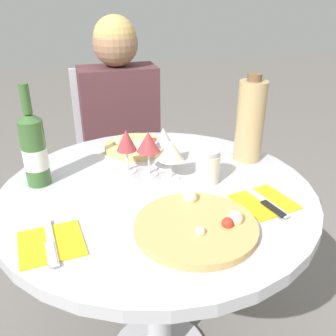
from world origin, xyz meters
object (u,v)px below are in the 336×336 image
(wine_bottle, at_px, (34,149))
(tall_carafe, at_px, (250,121))
(chair_behind_diner, at_px, (120,161))
(pizza_large, at_px, (197,225))
(dining_table, at_px, (157,222))
(seated_diner, at_px, (124,152))

(wine_bottle, height_order, tall_carafe, wine_bottle)
(chair_behind_diner, relative_size, pizza_large, 2.95)
(dining_table, bearing_deg, seated_diner, 88.52)
(seated_diner, bearing_deg, tall_carafe, 119.13)
(seated_diner, relative_size, pizza_large, 3.80)
(chair_behind_diner, height_order, pizza_large, chair_behind_diner)
(seated_diner, bearing_deg, pizza_large, 91.57)
(wine_bottle, relative_size, tall_carafe, 1.04)
(chair_behind_diner, bearing_deg, pizza_large, 91.37)
(chair_behind_diner, bearing_deg, wine_bottle, 64.08)
(chair_behind_diner, xyz_separation_m, wine_bottle, (-0.36, -0.75, 0.42))
(dining_table, xyz_separation_m, seated_diner, (0.02, 0.74, -0.07))
(chair_behind_diner, distance_m, tall_carafe, 0.95)
(dining_table, relative_size, seated_diner, 0.80)
(chair_behind_diner, xyz_separation_m, seated_diner, (0.00, -0.14, 0.11))
(wine_bottle, xyz_separation_m, tall_carafe, (0.71, -0.01, 0.03))
(chair_behind_diner, distance_m, pizza_large, 1.16)
(seated_diner, distance_m, tall_carafe, 0.78)
(dining_table, distance_m, tall_carafe, 0.47)
(seated_diner, xyz_separation_m, tall_carafe, (0.34, -0.62, 0.34))
(pizza_large, bearing_deg, wine_bottle, 136.60)
(chair_behind_diner, distance_m, seated_diner, 0.18)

